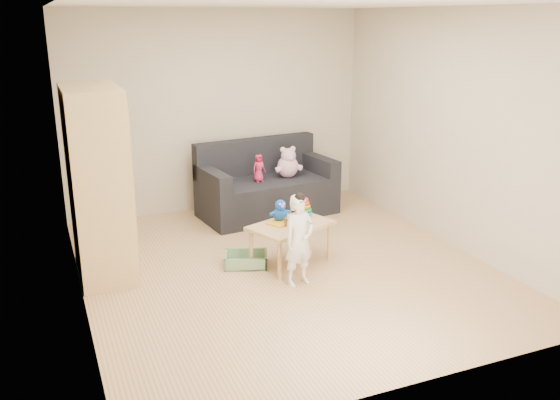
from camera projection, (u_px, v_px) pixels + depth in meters
name	position (u px, v px, depth m)	size (l,w,h in m)	color
room	(285.00, 144.00, 5.78)	(4.50, 4.50, 4.50)	tan
wardrobe	(98.00, 183.00, 5.77)	(0.52, 1.04, 1.87)	#E1B37B
sofa	(268.00, 197.00, 7.73)	(1.72, 0.86, 0.48)	black
play_table	(291.00, 244.00, 6.18)	(0.84, 0.53, 0.44)	tan
storage_bin	(246.00, 259.00, 6.17)	(0.44, 0.33, 0.13)	gray
toddler	(299.00, 242.00, 5.65)	(0.32, 0.21, 0.87)	white
pink_bear	(288.00, 164.00, 7.70)	(0.30, 0.26, 0.34)	#EBADCD
doll	(259.00, 168.00, 7.48)	(0.18, 0.12, 0.35)	#BE234D
ring_stacker	(304.00, 209.00, 6.31)	(0.18, 0.18, 0.21)	#FFE90D
brown_bottle	(295.00, 209.00, 6.29)	(0.08, 0.08, 0.23)	black
blue_plush	(280.00, 210.00, 6.17)	(0.20, 0.15, 0.24)	blue
wooden_figure	(286.00, 222.00, 6.02)	(0.04, 0.03, 0.10)	brown
yellow_book	(279.00, 223.00, 6.11)	(0.19, 0.19, 0.01)	gold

